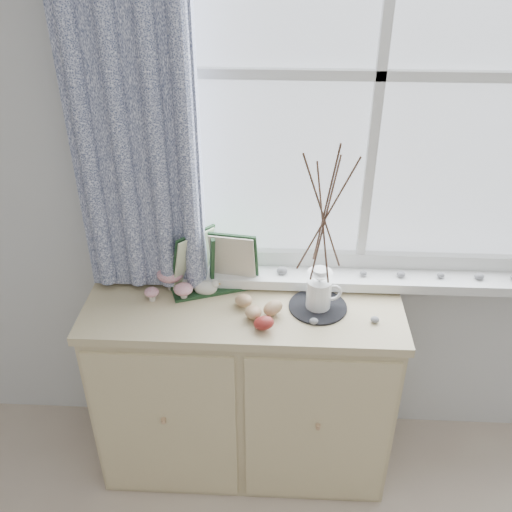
# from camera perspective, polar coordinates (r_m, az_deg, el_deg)

# --- Properties ---
(sideboard) EXTENTS (1.20, 0.45, 0.85)m
(sideboard) POSITION_cam_1_polar(r_m,az_deg,el_deg) (2.43, -1.16, -12.99)
(sideboard) COLOR tan
(sideboard) RESTS_ON ground
(botanical_book) EXTENTS (0.40, 0.25, 0.26)m
(botanical_book) POSITION_cam_1_polar(r_m,az_deg,el_deg) (2.14, -4.45, -0.92)
(botanical_book) COLOR #1C3A1F
(botanical_book) RESTS_ON sideboard
(toadstool_cluster) EXTENTS (0.18, 0.16, 0.10)m
(toadstool_cluster) POSITION_cam_1_polar(r_m,az_deg,el_deg) (2.21, -8.47, -2.35)
(toadstool_cluster) COLOR beige
(toadstool_cluster) RESTS_ON sideboard
(wooden_eggs) EXTENTS (0.17, 0.18, 0.07)m
(wooden_eggs) POSITION_cam_1_polar(r_m,az_deg,el_deg) (2.07, 0.23, -5.49)
(wooden_eggs) COLOR tan
(wooden_eggs) RESTS_ON sideboard
(songbird_figurine) EXTENTS (0.12, 0.06, 0.06)m
(songbird_figurine) POSITION_cam_1_polar(r_m,az_deg,el_deg) (2.20, -5.07, -3.14)
(songbird_figurine) COLOR silver
(songbird_figurine) RESTS_ON sideboard
(crocheted_doily) EXTENTS (0.22, 0.22, 0.01)m
(crocheted_doily) POSITION_cam_1_polar(r_m,az_deg,el_deg) (2.15, 6.19, -5.06)
(crocheted_doily) COLOR black
(crocheted_doily) RESTS_ON sideboard
(twig_pitcher) EXTENTS (0.28, 0.28, 0.69)m
(twig_pitcher) POSITION_cam_1_polar(r_m,az_deg,el_deg) (1.94, 6.87, 4.29)
(twig_pitcher) COLOR white
(twig_pitcher) RESTS_ON crocheted_doily
(sideboard_pebbles) EXTENTS (0.25, 0.19, 0.02)m
(sideboard_pebbles) POSITION_cam_1_polar(r_m,az_deg,el_deg) (2.12, 8.09, -5.55)
(sideboard_pebbles) COLOR gray
(sideboard_pebbles) RESTS_ON sideboard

